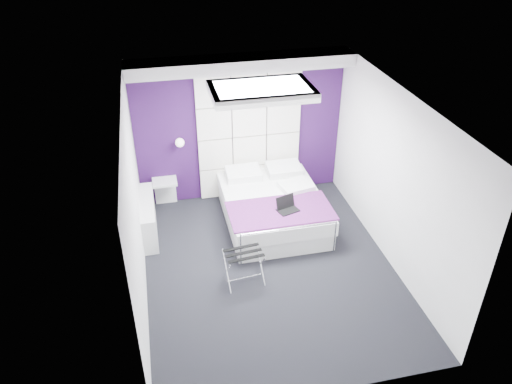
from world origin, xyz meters
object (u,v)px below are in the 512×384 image
(bed, at_px, (273,207))
(nightstand, at_px, (165,182))
(wall_lamp, at_px, (180,142))
(luggage_rack, at_px, (244,267))
(radiator, at_px, (148,217))
(laptop, at_px, (287,206))

(bed, height_order, nightstand, bed)
(wall_lamp, distance_m, luggage_rack, 2.52)
(wall_lamp, xyz_separation_m, radiator, (-0.64, -0.76, -0.92))
(bed, bearing_deg, nightstand, 153.23)
(radiator, xyz_separation_m, nightstand, (0.32, 0.72, 0.21))
(radiator, bearing_deg, nightstand, 65.88)
(wall_lamp, xyz_separation_m, laptop, (1.49, -1.38, -0.61))
(wall_lamp, distance_m, radiator, 1.35)
(bed, bearing_deg, radiator, 176.09)
(wall_lamp, bearing_deg, luggage_rack, -74.36)
(laptop, bearing_deg, luggage_rack, -153.25)
(luggage_rack, xyz_separation_m, laptop, (0.86, 0.86, 0.35))
(radiator, bearing_deg, wall_lamp, 49.90)
(wall_lamp, xyz_separation_m, luggage_rack, (0.63, -2.24, -0.96))
(nightstand, relative_size, luggage_rack, 0.80)
(wall_lamp, relative_size, luggage_rack, 0.29)
(bed, distance_m, luggage_rack, 1.54)
(wall_lamp, distance_m, nightstand, 0.78)
(bed, bearing_deg, laptop, -77.42)
(luggage_rack, bearing_deg, nightstand, 107.24)
(wall_lamp, xyz_separation_m, bed, (1.38, -0.90, -0.93))
(wall_lamp, bearing_deg, radiator, -130.10)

